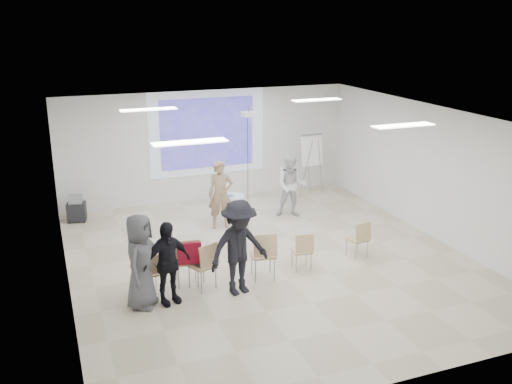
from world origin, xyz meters
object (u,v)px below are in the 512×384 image
object	(u,v)px
player_left	(221,190)
chair_center	(264,252)
audience_left	(167,257)
chair_right_inner	(303,248)
chair_right_far	(360,237)
player_right	(291,182)
audience_mid	(239,242)
flipchart_easel	(312,150)
pedestal_table	(234,207)
chair_left_mid	(187,258)
av_cart	(76,209)
chair_left_inner	(205,262)
chair_far_left	(151,270)
laptop	(202,263)
audience_outer	(140,256)

from	to	relation	value
player_left	chair_center	world-z (taller)	player_left
player_left	audience_left	size ratio (longest dim) A/B	1.06
chair_right_inner	chair_right_far	xyz separation A→B (m)	(1.36, 0.12, 0.01)
player_right	audience_left	size ratio (longest dim) A/B	1.01
player_right	audience_mid	bearing A→B (deg)	-101.79
flipchart_easel	chair_center	bearing A→B (deg)	-127.98
pedestal_table	chair_left_mid	bearing A→B (deg)	-122.70
chair_right_far	audience_mid	xyz separation A→B (m)	(-2.85, -0.57, 0.53)
pedestal_table	av_cart	bearing A→B (deg)	158.96
player_right	chair_right_far	world-z (taller)	player_right
chair_center	audience_mid	distance (m)	0.83
chair_left_inner	audience_mid	world-z (taller)	audience_mid
chair_left_mid	chair_center	world-z (taller)	chair_center
chair_right_inner	audience_mid	xyz separation A→B (m)	(-1.49, -0.45, 0.54)
player_right	chair_far_left	world-z (taller)	player_right
player_left	laptop	xyz separation A→B (m)	(-1.29, -2.93, -0.43)
player_left	flipchart_easel	distance (m)	3.55
player_left	player_right	world-z (taller)	player_left
chair_far_left	chair_left_inner	bearing A→B (deg)	-15.57
audience_mid	chair_right_inner	bearing A→B (deg)	5.95
player_right	chair_far_left	size ratio (longest dim) A/B	2.20
pedestal_table	player_right	bearing A→B (deg)	-5.25
pedestal_table	audience_left	bearing A→B (deg)	-124.39
laptop	audience_left	xyz separation A→B (m)	(-0.72, -0.35, 0.38)
laptop	audience_outer	world-z (taller)	audience_outer
pedestal_table	player_left	xyz separation A→B (m)	(-0.42, -0.27, 0.55)
chair_left_mid	chair_right_inner	bearing A→B (deg)	3.52
laptop	audience_mid	xyz separation A→B (m)	(0.58, -0.43, 0.52)
chair_left_inner	audience_left	size ratio (longest dim) A/B	0.53
audience_left	av_cart	xyz separation A→B (m)	(-1.20, 4.95, -0.57)
audience_outer	audience_left	bearing A→B (deg)	-65.54
player_right	laptop	size ratio (longest dim) A/B	5.22
player_left	audience_outer	bearing A→B (deg)	-116.16
player_right	chair_far_left	xyz separation A→B (m)	(-4.14, -3.00, -0.41)
player_left	pedestal_table	bearing A→B (deg)	43.83
chair_left_inner	audience_outer	size ratio (longest dim) A/B	0.49
player_left	chair_far_left	distance (m)	3.66
chair_center	audience_mid	world-z (taller)	audience_mid
chair_far_left	flipchart_easel	xyz separation A→B (m)	(5.40, 4.44, 0.82)
player_left	chair_left_inner	world-z (taller)	player_left
audience_left	audience_outer	size ratio (longest dim) A/B	0.92
chair_far_left	chair_left_mid	size ratio (longest dim) A/B	0.84
chair_right_far	chair_far_left	bearing A→B (deg)	172.48
audience_left	flipchart_easel	size ratio (longest dim) A/B	0.99
pedestal_table	chair_left_inner	distance (m)	3.70
flipchart_easel	chair_right_far	bearing A→B (deg)	-105.88
pedestal_table	av_cart	distance (m)	3.89
chair_far_left	chair_left_mid	bearing A→B (deg)	2.28
laptop	audience_left	world-z (taller)	audience_left
laptop	av_cart	xyz separation A→B (m)	(-1.92, 4.60, -0.19)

